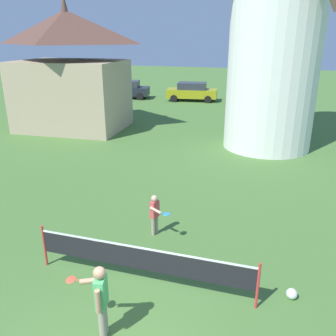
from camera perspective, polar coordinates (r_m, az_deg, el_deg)
tennis_net at (r=8.31m, az=-4.20°, el=-14.24°), size 5.17×0.06×1.10m
player_near at (r=7.10m, az=-10.71°, el=-19.65°), size 0.89×0.51×1.54m
player_far at (r=10.19m, az=-2.05°, el=-7.12°), size 0.69×0.66×1.22m
stray_ball at (r=8.68m, az=19.07°, el=-18.38°), size 0.24×0.24×0.24m
parked_car_black at (r=33.11m, az=-6.64°, el=12.35°), size 4.27×2.50×1.56m
parked_car_mustard at (r=31.62m, az=3.82°, el=12.06°), size 4.43×2.31×1.56m
parked_car_blue at (r=30.56m, az=15.26°, el=11.10°), size 3.87×1.98×1.56m
chapel at (r=22.39m, az=-15.29°, el=14.32°), size 6.55×4.96×7.60m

